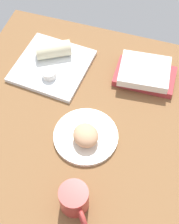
{
  "coord_description": "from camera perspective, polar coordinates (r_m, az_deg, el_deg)",
  "views": [
    {
      "loc": [
        -9.53,
        55.44,
        98.45
      ],
      "look_at": [
        8.57,
        -2.45,
        7.0
      ],
      "focal_mm": 53.55,
      "sensor_mm": 36.0,
      "label": 1
    }
  ],
  "objects": [
    {
      "name": "coffee_mug",
      "position": [
        0.95,
        -2.56,
        -14.77
      ],
      "size": [
        10.32,
        11.4,
        9.09
      ],
      "color": "#B23833",
      "rests_on": "dining_table"
    },
    {
      "name": "book_stack",
      "position": [
        1.21,
        9.4,
        6.46
      ],
      "size": [
        21.53,
        16.41,
        5.65
      ],
      "color": "#A53338",
      "rests_on": "dining_table"
    },
    {
      "name": "scone_pastry",
      "position": [
        1.04,
        -0.63,
        -4.01
      ],
      "size": [
        11.59,
        11.6,
        5.56
      ],
      "primitive_type": "ellipsoid",
      "rotation": [
        0.0,
        0.0,
        5.48
      ],
      "color": "tan",
      "rests_on": "round_plate"
    },
    {
      "name": "breakfast_wrap",
      "position": [
        1.26,
        -6.2,
        10.5
      ],
      "size": [
        13.95,
        11.34,
        5.75
      ],
      "primitive_type": "cylinder",
      "rotation": [
        1.57,
        0.0,
        5.23
      ],
      "color": "beige",
      "rests_on": "square_plate"
    },
    {
      "name": "square_plate",
      "position": [
        1.26,
        -6.38,
        7.83
      ],
      "size": [
        27.75,
        27.75,
        1.6
      ],
      "primitive_type": "cube",
      "rotation": [
        0.0,
        0.0,
        -0.09
      ],
      "color": "white",
      "rests_on": "dining_table"
    },
    {
      "name": "dining_table",
      "position": [
        1.12,
        3.83,
        -3.51
      ],
      "size": [
        110.0,
        90.0,
        4.0
      ],
      "primitive_type": "cube",
      "color": "brown",
      "rests_on": "ground"
    },
    {
      "name": "sauce_cup",
      "position": [
        1.2,
        -6.92,
        6.5
      ],
      "size": [
        5.09,
        5.09,
        2.78
      ],
      "color": "silver",
      "rests_on": "square_plate"
    },
    {
      "name": "round_plate",
      "position": [
        1.08,
        -0.65,
        -4.17
      ],
      "size": [
        20.85,
        20.85,
        1.4
      ],
      "primitive_type": "cylinder",
      "color": "silver",
      "rests_on": "dining_table"
    }
  ]
}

